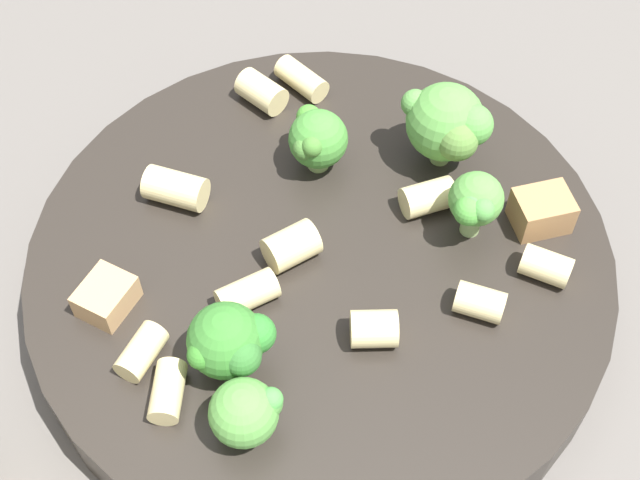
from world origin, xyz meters
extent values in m
plane|color=#5B5651|center=(0.00, 0.00, 0.00)|extent=(2.00, 2.00, 0.00)
cylinder|color=#28231E|center=(0.00, 0.00, 0.02)|extent=(0.28, 0.28, 0.03)
cylinder|color=silver|center=(0.00, 0.00, 0.03)|extent=(0.25, 0.25, 0.01)
torus|color=#28231E|center=(0.00, 0.00, 0.03)|extent=(0.28, 0.28, 0.00)
cylinder|color=#93B766|center=(-0.03, -0.08, 0.04)|extent=(0.01, 0.01, 0.01)
sphere|color=#569942|center=(-0.03, -0.08, 0.06)|extent=(0.04, 0.04, 0.04)
sphere|color=#539B42|center=(-0.05, -0.08, 0.07)|extent=(0.02, 0.02, 0.02)
sphere|color=#588339|center=(-0.04, -0.07, 0.06)|extent=(0.02, 0.02, 0.02)
sphere|color=#559443|center=(-0.02, -0.08, 0.07)|extent=(0.01, 0.01, 0.01)
cylinder|color=#84AD60|center=(-0.01, 0.10, 0.04)|extent=(0.01, 0.01, 0.01)
sphere|color=#569942|center=(-0.01, 0.10, 0.05)|extent=(0.03, 0.03, 0.03)
sphere|color=#4A9C43|center=(-0.02, 0.09, 0.06)|extent=(0.01, 0.01, 0.01)
sphere|color=#4A8939|center=(-0.02, 0.09, 0.05)|extent=(0.01, 0.01, 0.01)
cylinder|color=#93B766|center=(0.02, -0.05, 0.04)|extent=(0.01, 0.01, 0.01)
sphere|color=#478E38|center=(0.02, -0.05, 0.05)|extent=(0.03, 0.03, 0.03)
sphere|color=#4A8035|center=(0.03, -0.04, 0.06)|extent=(0.01, 0.01, 0.01)
sphere|color=#489130|center=(0.03, -0.06, 0.06)|extent=(0.01, 0.01, 0.01)
sphere|color=#478032|center=(0.02, -0.04, 0.06)|extent=(0.01, 0.01, 0.01)
cylinder|color=#9EC175|center=(0.01, 0.07, 0.04)|extent=(0.01, 0.01, 0.01)
sphere|color=#387A2D|center=(0.01, 0.07, 0.06)|extent=(0.03, 0.03, 0.03)
sphere|color=#377E29|center=(0.02, 0.08, 0.06)|extent=(0.01, 0.01, 0.01)
sphere|color=#317E2E|center=(0.00, 0.06, 0.06)|extent=(0.02, 0.02, 0.02)
sphere|color=#326D2D|center=(0.00, 0.08, 0.06)|extent=(0.02, 0.02, 0.02)
cylinder|color=#9EC175|center=(-0.06, -0.04, 0.04)|extent=(0.01, 0.01, 0.02)
sphere|color=#569942|center=(-0.06, -0.04, 0.06)|extent=(0.03, 0.03, 0.03)
sphere|color=#4EA03C|center=(-0.06, -0.03, 0.06)|extent=(0.01, 0.01, 0.01)
sphere|color=#4E8A45|center=(-0.06, -0.03, 0.06)|extent=(0.01, 0.01, 0.01)
sphere|color=#4F9843|center=(-0.07, -0.03, 0.06)|extent=(0.01, 0.01, 0.01)
cylinder|color=beige|center=(-0.04, -0.05, 0.04)|extent=(0.03, 0.03, 0.02)
cylinder|color=beige|center=(0.07, -0.08, 0.04)|extent=(0.03, 0.02, 0.02)
cylinder|color=beige|center=(-0.08, 0.00, 0.04)|extent=(0.02, 0.02, 0.01)
cylinder|color=beige|center=(0.05, 0.08, 0.04)|extent=(0.01, 0.02, 0.01)
cylinder|color=beige|center=(-0.04, 0.03, 0.04)|extent=(0.03, 0.02, 0.02)
cylinder|color=beige|center=(0.08, 0.00, 0.04)|extent=(0.03, 0.02, 0.02)
cylinder|color=beige|center=(0.01, 0.01, 0.04)|extent=(0.03, 0.03, 0.02)
cylinder|color=beige|center=(0.03, 0.10, 0.04)|extent=(0.02, 0.03, 0.01)
cylinder|color=beige|center=(0.02, 0.04, 0.04)|extent=(0.03, 0.03, 0.01)
cylinder|color=beige|center=(-0.10, -0.03, 0.04)|extent=(0.02, 0.02, 0.01)
cylinder|color=beige|center=(0.06, -0.10, 0.04)|extent=(0.03, 0.02, 0.01)
cube|color=tan|center=(0.08, 0.07, 0.04)|extent=(0.02, 0.03, 0.01)
cube|color=#A87A4C|center=(-0.09, -0.06, 0.04)|extent=(0.03, 0.03, 0.02)
camera|label=1|loc=(-0.10, 0.22, 0.38)|focal=50.00mm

